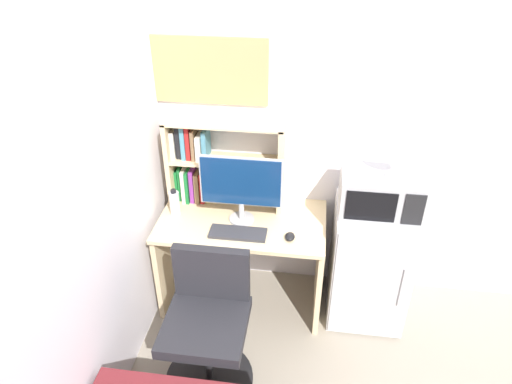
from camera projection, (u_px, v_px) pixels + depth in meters
name	position (u px, v px, depth m)	size (l,w,h in m)	color
wall_back	(460.00, 134.00, 2.97)	(6.40, 0.04, 2.60)	silver
wall_left	(31.00, 274.00, 1.84)	(0.04, 4.40, 2.60)	silver
desk	(243.00, 246.00, 3.27)	(1.14, 0.64, 0.73)	beige
hutch_bookshelf	(208.00, 160.00, 3.18)	(0.80, 0.23, 0.63)	beige
monitor	(241.00, 185.00, 2.99)	(0.55, 0.17, 0.48)	#B7B7BC
keyboard	(238.00, 233.00, 3.00)	(0.37, 0.14, 0.02)	#333338
computer_mouse	(290.00, 237.00, 2.95)	(0.06, 0.09, 0.04)	black
water_bottle	(175.00, 203.00, 3.16)	(0.07, 0.07, 0.20)	silver
mini_fridge	(369.00, 263.00, 3.21)	(0.52, 0.55, 0.88)	silver
microwave	(380.00, 193.00, 2.91)	(0.50, 0.34, 0.27)	#ADADB2
desk_fan	(397.00, 155.00, 2.75)	(0.17, 0.11, 0.26)	silver
desk_chair	(208.00, 331.00, 2.75)	(0.55, 0.55, 0.89)	black
wall_corkboard	(208.00, 71.00, 2.94)	(0.79, 0.02, 0.43)	tan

